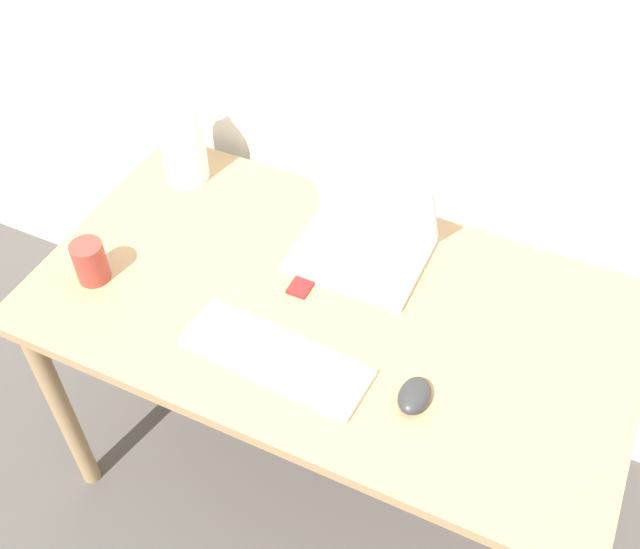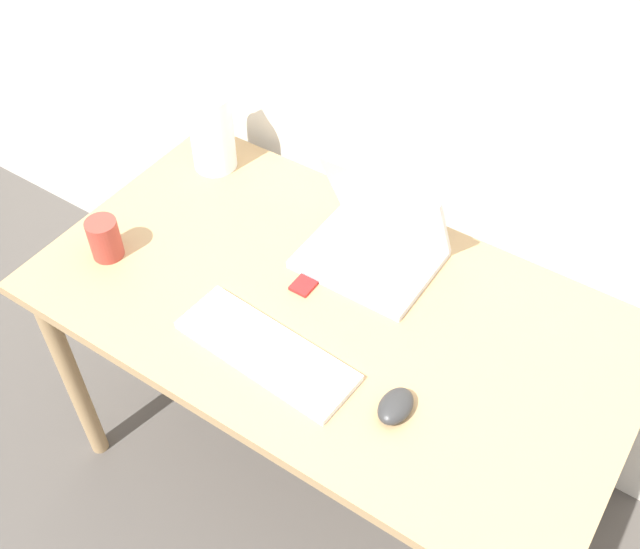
# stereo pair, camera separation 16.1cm
# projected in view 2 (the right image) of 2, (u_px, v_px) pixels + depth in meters

# --- Properties ---
(wall_back) EXTENTS (6.00, 0.05, 2.50)m
(wall_back) POSITION_uv_depth(u_px,v_px,m) (448.00, 19.00, 1.57)
(wall_back) COLOR silver
(wall_back) RESTS_ON ground_plane
(desk) EXTENTS (1.36, 0.75, 0.75)m
(desk) POSITION_uv_depth(u_px,v_px,m) (331.00, 329.00, 1.75)
(desk) COLOR tan
(desk) RESTS_ON ground_plane
(laptop) EXTENTS (0.30, 0.25, 0.25)m
(laptop) POSITION_uv_depth(u_px,v_px,m) (374.00, 240.00, 1.75)
(laptop) COLOR silver
(laptop) RESTS_ON desk
(keyboard) EXTENTS (0.42, 0.17, 0.02)m
(keyboard) POSITION_uv_depth(u_px,v_px,m) (266.00, 351.00, 1.58)
(keyboard) COLOR white
(keyboard) RESTS_ON desk
(mouse) EXTENTS (0.06, 0.09, 0.04)m
(mouse) POSITION_uv_depth(u_px,v_px,m) (396.00, 406.00, 1.48)
(mouse) COLOR #2D2D2D
(mouse) RESTS_ON desk
(vase) EXTENTS (0.12, 0.12, 0.31)m
(vase) POSITION_uv_depth(u_px,v_px,m) (210.00, 117.00, 1.91)
(vase) COLOR white
(vase) RESTS_ON desk
(mp3_player) EXTENTS (0.05, 0.05, 0.01)m
(mp3_player) POSITION_uv_depth(u_px,v_px,m) (303.00, 286.00, 1.72)
(mp3_player) COLOR red
(mp3_player) RESTS_ON desk
(mug) EXTENTS (0.07, 0.07, 0.10)m
(mug) POSITION_uv_depth(u_px,v_px,m) (105.00, 239.00, 1.76)
(mug) COLOR #9E382D
(mug) RESTS_ON desk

